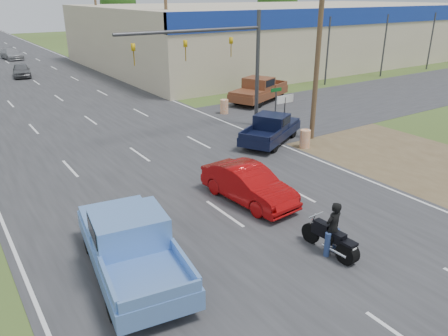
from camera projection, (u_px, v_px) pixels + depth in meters
main_road at (36, 83)px, 41.41m from camera, size 15.00×180.00×0.02m
cross_road at (125, 144)px, 24.46m from camera, size 120.00×10.00×0.02m
dirt_verge at (370, 147)px, 23.99m from camera, size 8.00×18.00×0.01m
big_box_store at (291, 31)px, 56.69m from camera, size 50.00×28.10×6.60m
utility_pole_1 at (319, 44)px, 23.55m from camera, size 2.00×0.28×10.00m
utility_pole_2 at (167, 25)px, 37.42m from camera, size 2.00×0.28×10.00m
utility_pole_3 at (97, 17)px, 51.29m from camera, size 2.00×0.28×10.00m
tree_3 at (277, 2)px, 90.69m from camera, size 8.40×8.40×10.40m
tree_5 at (118, 3)px, 97.13m from camera, size 7.98×7.98×9.88m
barrel_0 at (305, 139)px, 23.79m from camera, size 0.56×0.56×1.00m
barrel_1 at (224, 107)px, 30.55m from camera, size 0.56×0.56×1.00m
lane_sign at (285, 106)px, 24.92m from camera, size 1.20×0.08×2.52m
street_name_sign at (276, 104)px, 26.49m from camera, size 0.80×0.08×2.61m
signal_mast at (221, 51)px, 24.92m from camera, size 9.12×0.40×7.00m
red_convertible at (248, 185)px, 17.52m from camera, size 1.95×4.57×1.47m
motorcycle at (333, 241)px, 13.96m from camera, size 0.69×2.26×1.14m
rider at (333, 230)px, 13.86m from camera, size 0.66×0.45×1.75m
blue_pickup at (130, 242)px, 12.99m from camera, size 3.07×6.11×1.94m
navy_pickup at (272, 128)px, 24.59m from camera, size 5.15×3.94×1.61m
brown_pickup at (258, 90)px, 33.63m from camera, size 6.14×4.26×1.90m
distant_car_grey at (21, 70)px, 43.92m from camera, size 2.11×4.12×1.34m
distant_car_silver at (12, 54)px, 55.72m from camera, size 2.42×4.86×1.36m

